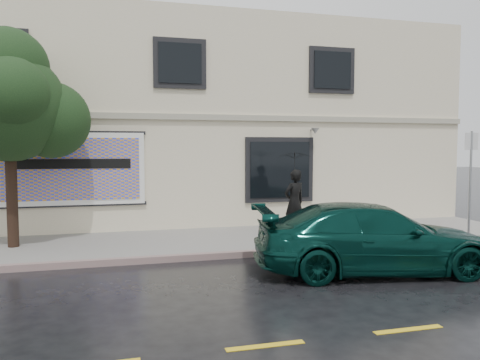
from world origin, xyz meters
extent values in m
plane|color=black|center=(0.00, 0.00, 0.00)|extent=(90.00, 90.00, 0.00)
cube|color=gray|center=(0.00, 3.25, 0.07)|extent=(20.00, 3.50, 0.15)
cube|color=slate|center=(0.00, 1.50, 0.07)|extent=(20.00, 0.18, 0.16)
cube|color=gold|center=(0.00, -3.50, 0.01)|extent=(19.00, 0.12, 0.01)
cube|color=beige|center=(0.00, 9.00, 3.50)|extent=(20.00, 8.00, 7.00)
cube|color=#9E9984|center=(0.00, 4.96, 3.60)|extent=(20.00, 0.12, 0.18)
cube|color=black|center=(3.20, 4.96, 1.95)|extent=(2.30, 0.10, 2.10)
cube|color=black|center=(3.20, 4.90, 1.95)|extent=(2.00, 0.05, 1.80)
cube|color=black|center=(0.00, 4.90, 5.20)|extent=(1.30, 0.05, 1.20)
cube|color=black|center=(5.00, 4.90, 5.20)|extent=(1.30, 0.05, 1.20)
cube|color=white|center=(-3.20, 4.93, 2.05)|extent=(4.20, 0.06, 2.10)
cube|color=gold|center=(-3.20, 4.89, 2.05)|extent=(3.90, 0.04, 1.80)
cube|color=black|center=(-3.20, 4.96, 1.00)|extent=(4.30, 0.10, 0.10)
cube|color=black|center=(-3.20, 4.96, 3.10)|extent=(4.30, 0.10, 0.10)
cube|color=black|center=(-3.20, 4.86, 2.20)|extent=(3.40, 0.02, 0.28)
imported|color=#072E28|center=(3.38, -0.50, 0.74)|extent=(5.36, 3.03, 1.48)
imported|color=black|center=(3.05, 3.23, 1.09)|extent=(0.80, 0.65, 1.88)
imported|color=black|center=(3.05, 3.23, 2.40)|extent=(1.25, 1.25, 0.73)
cylinder|color=black|center=(-4.47, 3.49, 1.40)|extent=(0.27, 0.27, 2.50)
sphere|color=black|center=(-4.47, 3.49, 3.70)|extent=(2.77, 2.77, 2.77)
cylinder|color=gray|center=(7.73, 1.70, 1.64)|extent=(0.06, 0.06, 2.98)
cube|color=silver|center=(7.73, 1.70, 2.84)|extent=(0.36, 0.12, 0.48)
camera|label=1|loc=(-1.89, -9.33, 2.67)|focal=35.00mm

